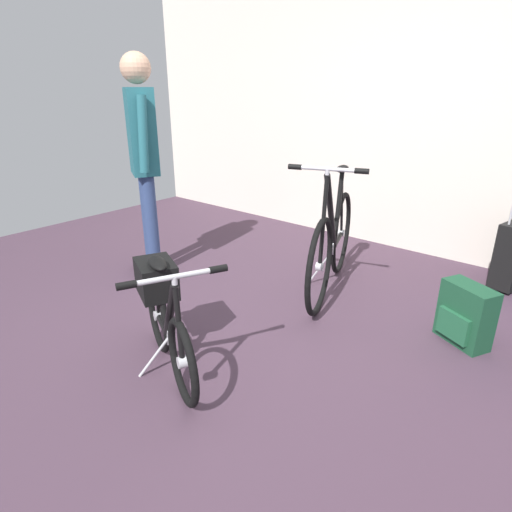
{
  "coord_description": "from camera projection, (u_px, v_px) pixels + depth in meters",
  "views": [
    {
      "loc": [
        1.48,
        -1.69,
        1.5
      ],
      "look_at": [
        -0.08,
        0.17,
        0.55
      ],
      "focal_mm": 30.01,
      "sensor_mm": 36.0,
      "label": 1
    }
  ],
  "objects": [
    {
      "name": "display_bike_left",
      "position": [
        332.0,
        243.0,
        3.3
      ],
      "size": [
        0.62,
        1.43,
        1.04
      ],
      "color": "black",
      "rests_on": "ground_plane"
    },
    {
      "name": "ground_plane",
      "position": [
        248.0,
        349.0,
        2.64
      ],
      "size": [
        6.94,
        6.94,
        0.0
      ],
      "primitive_type": "plane",
      "color": "#473342"
    },
    {
      "name": "back_wall",
      "position": [
        424.0,
        88.0,
        3.8
      ],
      "size": [
        6.94,
        0.1,
        3.02
      ],
      "primitive_type": "cube",
      "color": "silver",
      "rests_on": "ground_plane"
    },
    {
      "name": "folding_bike_foreground",
      "position": [
        164.0,
        311.0,
        2.38
      ],
      "size": [
        0.9,
        0.58,
        0.7
      ],
      "color": "black",
      "rests_on": "ground_plane"
    },
    {
      "name": "visitor_near_wall",
      "position": [
        143.0,
        153.0,
        3.43
      ],
      "size": [
        0.47,
        0.37,
        1.76
      ],
      "color": "navy",
      "rests_on": "ground_plane"
    },
    {
      "name": "backpack_on_floor",
      "position": [
        465.0,
        315.0,
        2.65
      ],
      "size": [
        0.36,
        0.29,
        0.39
      ],
      "color": "#19472D",
      "rests_on": "ground_plane"
    }
  ]
}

